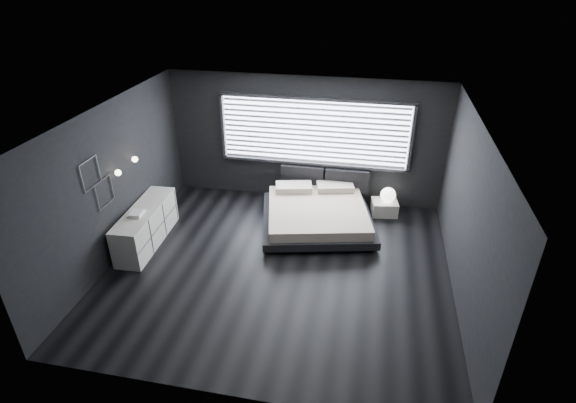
# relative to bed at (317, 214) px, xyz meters

# --- Properties ---
(room) EXTENTS (6.04, 6.00, 2.80)m
(room) POSITION_rel_bed_xyz_m (-0.46, -1.59, 1.13)
(room) COLOR black
(room) RESTS_ON ground
(window) EXTENTS (4.14, 0.09, 1.52)m
(window) POSITION_rel_bed_xyz_m (-0.26, 1.11, 1.34)
(window) COLOR white
(window) RESTS_ON ground
(headboard) EXTENTS (1.96, 0.16, 0.52)m
(headboard) POSITION_rel_bed_xyz_m (0.01, 1.05, 0.30)
(headboard) COLOR black
(headboard) RESTS_ON ground
(sconce_near) EXTENTS (0.18, 0.11, 0.11)m
(sconce_near) POSITION_rel_bed_xyz_m (-3.35, -1.54, 1.33)
(sconce_near) COLOR silver
(sconce_near) RESTS_ON ground
(sconce_far) EXTENTS (0.18, 0.11, 0.11)m
(sconce_far) POSITION_rel_bed_xyz_m (-3.35, -0.94, 1.33)
(sconce_far) COLOR silver
(sconce_far) RESTS_ON ground
(wall_art_upper) EXTENTS (0.01, 0.48, 0.48)m
(wall_art_upper) POSITION_rel_bed_xyz_m (-3.44, -2.14, 1.58)
(wall_art_upper) COLOR #47474C
(wall_art_upper) RESTS_ON ground
(wall_art_lower) EXTENTS (0.01, 0.48, 0.48)m
(wall_art_lower) POSITION_rel_bed_xyz_m (-3.44, -1.89, 1.11)
(wall_art_lower) COLOR #47474C
(wall_art_lower) RESTS_ON ground
(bed) EXTENTS (2.62, 2.55, 0.57)m
(bed) POSITION_rel_bed_xyz_m (0.00, 0.00, 0.00)
(bed) COLOR black
(bed) RESTS_ON ground
(nightstand) EXTENTS (0.60, 0.52, 0.31)m
(nightstand) POSITION_rel_bed_xyz_m (1.37, 0.73, -0.11)
(nightstand) COLOR silver
(nightstand) RESTS_ON ground
(orb_lamp) EXTENTS (0.32, 0.32, 0.32)m
(orb_lamp) POSITION_rel_bed_xyz_m (1.42, 0.73, 0.21)
(orb_lamp) COLOR white
(orb_lamp) RESTS_ON nightstand
(dresser) EXTENTS (0.61, 1.89, 0.75)m
(dresser) POSITION_rel_bed_xyz_m (-3.14, -1.28, 0.11)
(dresser) COLOR silver
(dresser) RESTS_ON ground
(book_stack) EXTENTS (0.26, 0.34, 0.06)m
(book_stack) POSITION_rel_bed_xyz_m (-3.16, -1.51, 0.51)
(book_stack) COLOR white
(book_stack) RESTS_ON dresser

